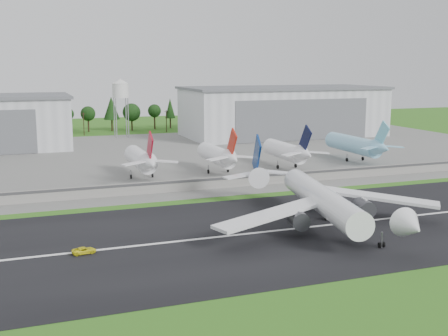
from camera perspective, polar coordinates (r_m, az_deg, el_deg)
name	(u,v)px	position (r m, az deg, el deg)	size (l,w,h in m)	color
ground	(304,244)	(116.22, 8.12, -7.63)	(600.00, 600.00, 0.00)	#2B5B15
runway	(282,230)	(124.70, 5.95, -6.30)	(320.00, 60.00, 0.10)	black
runway_centerline	(282,230)	(124.68, 5.95, -6.28)	(220.00, 1.00, 0.02)	white
apron	(162,156)	(226.39, -6.28, 1.22)	(320.00, 150.00, 0.10)	slate
blast_fence	(215,183)	(164.63, -0.88, -1.53)	(240.00, 0.61, 3.50)	gray
hangar_east	(283,111)	(292.54, 5.99, 5.76)	(102.00, 47.00, 25.20)	silver
water_tower	(120,89)	(286.50, -10.49, 7.94)	(8.40, 8.40, 29.40)	#99999E
utility_poles	(126,134)	(304.01, -9.88, 3.44)	(230.00, 3.00, 12.00)	black
treeline	(122,131)	(318.69, -10.36, 3.74)	(320.00, 16.00, 22.00)	black
main_airliner	(323,206)	(127.54, 10.05, -3.77)	(56.20, 58.98, 18.17)	white
ground_vehicle	(84,250)	(112.05, -14.03, -8.13)	(2.13, 4.61, 1.28)	yellow
parked_jet_red_a	(142,160)	(179.87, -8.31, 0.83)	(7.36, 31.29, 16.80)	white
parked_jet_red_b	(220,156)	(186.78, -0.46, 1.27)	(7.36, 31.29, 16.74)	white
parked_jet_navy	(289,151)	(196.74, 6.60, 1.69)	(7.36, 31.29, 16.81)	white
parked_jet_skyblue	(358,145)	(216.53, 13.42, 2.30)	(7.36, 37.29, 17.01)	#85C6E6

